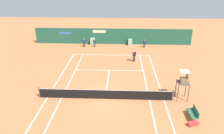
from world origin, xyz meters
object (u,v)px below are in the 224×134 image
object	(u,v)px
umpire_chair	(183,81)
player_on_baseline	(134,55)
tennis_ball_by_sideline	(81,87)
tennis_ball_mid_court	(114,80)
ball_kid_centre_post	(84,42)
player_bench	(194,112)
ball_kid_left_post	(144,43)
equipment_bag	(194,124)
ball_kid_right_post	(94,42)

from	to	relation	value
umpire_chair	player_on_baseline	bearing A→B (deg)	22.95
tennis_ball_by_sideline	tennis_ball_mid_court	size ratio (longest dim) A/B	1.00
ball_kid_centre_post	tennis_ball_mid_court	distance (m)	12.50
player_bench	tennis_ball_mid_court	distance (m)	9.09
ball_kid_left_post	ball_kid_centre_post	distance (m)	9.30
tennis_ball_mid_court	umpire_chair	bearing A→B (deg)	-29.75
equipment_bag	tennis_ball_mid_court	distance (m)	9.62
ball_kid_right_post	player_on_baseline	bearing A→B (deg)	130.53
player_on_baseline	umpire_chair	bearing A→B (deg)	96.43
player_bench	ball_kid_centre_post	bearing A→B (deg)	32.74
player_bench	ball_kid_centre_post	size ratio (longest dim) A/B	1.06
player_on_baseline	ball_kid_centre_post	world-z (taller)	player_on_baseline
player_on_baseline	tennis_ball_mid_court	distance (m)	6.04
player_on_baseline	ball_kid_right_post	size ratio (longest dim) A/B	1.41
tennis_ball_mid_court	ball_kid_left_post	bearing A→B (deg)	69.36
equipment_bag	player_on_baseline	xyz separation A→B (m)	(-3.85, 12.77, 0.78)
player_on_baseline	ball_kid_centre_post	xyz separation A→B (m)	(-7.41, 5.96, -0.16)
umpire_chair	tennis_ball_mid_court	size ratio (longest dim) A/B	40.63
ball_kid_centre_post	tennis_ball_by_sideline	distance (m)	13.38
equipment_bag	player_on_baseline	bearing A→B (deg)	106.79
ball_kid_centre_post	equipment_bag	bearing A→B (deg)	114.77
equipment_bag	tennis_ball_by_sideline	bearing A→B (deg)	149.79
player_on_baseline	ball_kid_right_post	bearing A→B (deg)	-62.23
ball_kid_right_post	ball_kid_centre_post	world-z (taller)	ball_kid_centre_post
ball_kid_right_post	ball_kid_left_post	world-z (taller)	ball_kid_right_post
ball_kid_right_post	ball_kid_left_post	size ratio (longest dim) A/B	1.01
player_bench	ball_kid_left_post	bearing A→B (deg)	6.88
equipment_bag	ball_kid_centre_post	bearing A→B (deg)	121.01
equipment_bag	ball_kid_left_post	bearing A→B (deg)	95.96
player_bench	ball_kid_centre_post	xyz separation A→B (m)	(-11.45, 17.81, 0.26)
player_bench	umpire_chair	bearing A→B (deg)	4.45
ball_kid_centre_post	ball_kid_right_post	bearing A→B (deg)	173.76
umpire_chair	player_bench	bearing A→B (deg)	-175.55
umpire_chair	tennis_ball_by_sideline	distance (m)	9.74
equipment_bag	player_bench	bearing A→B (deg)	78.25
player_bench	ball_kid_centre_post	distance (m)	21.18
player_on_baseline	ball_kid_centre_post	bearing A→B (deg)	-55.33
tennis_ball_by_sideline	equipment_bag	bearing A→B (deg)	-30.21
ball_kid_left_post	tennis_ball_by_sideline	size ratio (longest dim) A/B	18.30
player_on_baseline	ball_kid_centre_post	distance (m)	9.51
ball_kid_right_post	equipment_bag	bearing A→B (deg)	113.54
player_bench	player_on_baseline	size ratio (longest dim) A/B	0.80
equipment_bag	tennis_ball_by_sideline	size ratio (longest dim) A/B	13.58
equipment_bag	tennis_ball_by_sideline	distance (m)	10.93
equipment_bag	umpire_chair	bearing A→B (deg)	90.44
player_bench	equipment_bag	size ratio (longest dim) A/B	1.54
player_bench	equipment_bag	world-z (taller)	player_bench
umpire_chair	player_bench	distance (m)	3.11
umpire_chair	ball_kid_right_post	size ratio (longest dim) A/B	2.19
ball_kid_left_post	tennis_ball_by_sideline	xyz separation A→B (m)	(-7.49, -13.23, -0.68)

